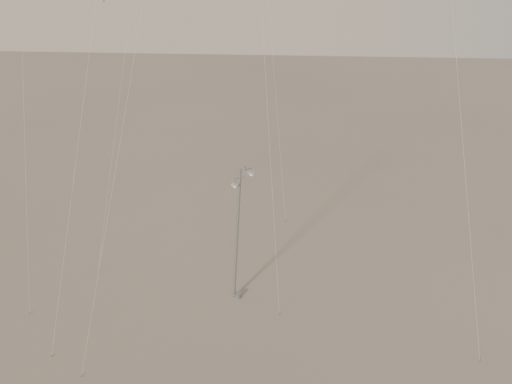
{
  "coord_description": "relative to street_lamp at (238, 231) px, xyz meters",
  "views": [
    {
      "loc": [
        4.17,
        -24.02,
        22.1
      ],
      "look_at": [
        2.19,
        5.0,
        8.22
      ],
      "focal_mm": 40.0,
      "sensor_mm": 36.0,
      "label": 1
    }
  ],
  "objects": [
    {
      "name": "kite_1",
      "position": [
        -5.24,
        1.34,
        12.58
      ],
      "size": [
        3.38,
        11.6,
        22.19
      ],
      "rotation": [
        0.0,
        0.0,
        -0.8
      ],
      "color": "#312A29",
      "rests_on": "ground"
    },
    {
      "name": "street_lamp",
      "position": [
        0.0,
        0.0,
        0.0
      ],
      "size": [
        1.5,
        1.07,
        9.24
      ],
      "color": "#95999E",
      "rests_on": "ground"
    },
    {
      "name": "kite_3",
      "position": [
        -7.84,
        -0.8,
        10.04
      ],
      "size": [
        3.21,
        7.45,
        20.06
      ],
      "rotation": [
        0.0,
        0.0,
        0.11
      ],
      "color": "maroon",
      "rests_on": "ground"
    },
    {
      "name": "ground",
      "position": [
        -1.02,
        -6.29,
        -4.93
      ],
      "size": [
        160.0,
        160.0,
        0.0
      ],
      "primitive_type": "plane",
      "color": "gray",
      "rests_on": "ground"
    }
  ]
}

